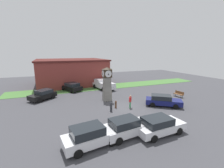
# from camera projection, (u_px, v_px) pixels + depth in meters

# --- Properties ---
(ground_plane) EXTENTS (66.82, 66.82, 0.00)m
(ground_plane) POSITION_uv_depth(u_px,v_px,m) (125.00, 107.00, 19.35)
(ground_plane) COLOR #424247
(clock_tower) EXTENTS (1.47, 1.48, 4.90)m
(clock_tower) POSITION_uv_depth(u_px,v_px,m) (107.00, 84.00, 21.70)
(clock_tower) COLOR gray
(clock_tower) RESTS_ON ground_plane
(bollard_near_tower) EXTENTS (0.27, 0.27, 1.15)m
(bollard_near_tower) POSITION_uv_depth(u_px,v_px,m) (111.00, 107.00, 17.94)
(bollard_near_tower) COLOR #333338
(bollard_near_tower) RESTS_ON ground_plane
(bollard_mid_row) EXTENTS (0.23, 0.23, 0.97)m
(bollard_mid_row) POSITION_uv_depth(u_px,v_px,m) (116.00, 104.00, 19.05)
(bollard_mid_row) COLOR brown
(bollard_mid_row) RESTS_ON ground_plane
(car_navy_sedan) EXTENTS (4.48, 2.35, 1.65)m
(car_navy_sedan) POSITION_uv_depth(u_px,v_px,m) (90.00, 136.00, 11.22)
(car_navy_sedan) COLOR silver
(car_navy_sedan) RESTS_ON ground_plane
(car_near_tower) EXTENTS (4.33, 2.20, 1.60)m
(car_near_tower) POSITION_uv_depth(u_px,v_px,m) (126.00, 127.00, 12.60)
(car_near_tower) COLOR silver
(car_near_tower) RESTS_ON ground_plane
(car_by_building) EXTENTS (4.51, 2.17, 1.53)m
(car_by_building) POSITION_uv_depth(u_px,v_px,m) (159.00, 125.00, 12.97)
(car_by_building) COLOR silver
(car_by_building) RESTS_ON ground_plane
(car_far_lot) EXTENTS (4.73, 4.12, 1.46)m
(car_far_lot) POSITION_uv_depth(u_px,v_px,m) (163.00, 100.00, 19.80)
(car_far_lot) COLOR navy
(car_far_lot) RESTS_ON ground_plane
(car_silver_hatch) EXTENTS (4.13, 3.86, 1.47)m
(car_silver_hatch) POSITION_uv_depth(u_px,v_px,m) (43.00, 95.00, 22.45)
(car_silver_hatch) COLOR black
(car_silver_hatch) RESTS_ON ground_plane
(car_end_of_row) EXTENTS (3.80, 4.75, 1.52)m
(car_end_of_row) POSITION_uv_depth(u_px,v_px,m) (71.00, 87.00, 27.68)
(car_end_of_row) COLOR black
(car_end_of_row) RESTS_ON ground_plane
(pickup_truck) EXTENTS (3.36, 5.72, 1.85)m
(pickup_truck) POSITION_uv_depth(u_px,v_px,m) (103.00, 84.00, 28.90)
(pickup_truck) COLOR silver
(pickup_truck) RESTS_ON ground_plane
(bench) EXTENTS (0.74, 1.66, 0.90)m
(bench) POSITION_uv_depth(u_px,v_px,m) (179.00, 94.00, 23.89)
(bench) COLOR brown
(bench) RESTS_ON ground_plane
(pedestrian_crossing_lot) EXTENTS (0.45, 0.35, 1.75)m
(pedestrian_crossing_lot) POSITION_uv_depth(u_px,v_px,m) (50.00, 83.00, 29.74)
(pedestrian_crossing_lot) COLOR #338C4C
(pedestrian_crossing_lot) RESTS_ON ground_plane
(pedestrian_by_cars) EXTENTS (0.45, 0.46, 1.67)m
(pedestrian_by_cars) POSITION_uv_depth(u_px,v_px,m) (130.00, 101.00, 18.98)
(pedestrian_by_cars) COLOR #338C4C
(pedestrian_by_cars) RESTS_ON ground_plane
(street_lamp_near_road) EXTENTS (0.50, 0.24, 5.31)m
(street_lamp_near_road) POSITION_uv_depth(u_px,v_px,m) (87.00, 72.00, 30.37)
(street_lamp_near_road) COLOR slate
(street_lamp_near_road) RESTS_ON ground_plane
(warehouse_blue_far) EXTENTS (14.86, 12.75, 5.48)m
(warehouse_blue_far) POSITION_uv_depth(u_px,v_px,m) (71.00, 71.00, 33.97)
(warehouse_blue_far) COLOR maroon
(warehouse_blue_far) RESTS_ON ground_plane
(grass_verge_far) EXTENTS (40.09, 4.68, 0.04)m
(grass_verge_far) POSITION_uv_depth(u_px,v_px,m) (114.00, 86.00, 31.73)
(grass_verge_far) COLOR #477A38
(grass_verge_far) RESTS_ON ground_plane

